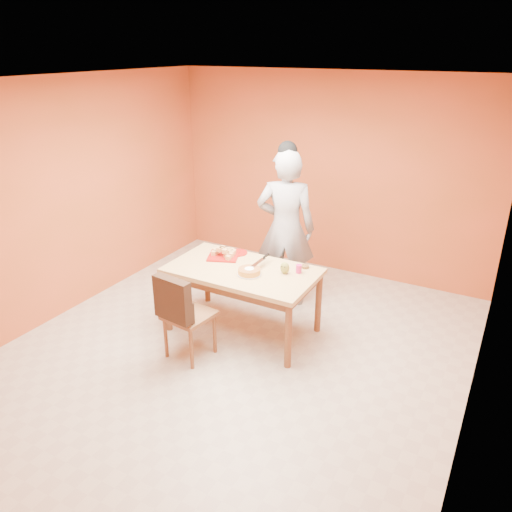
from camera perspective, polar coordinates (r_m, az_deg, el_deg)
The scene contains 17 objects.
floor at distance 5.36m, azimuth -2.27°, elevation -10.80°, with size 5.00×5.00×0.00m, color beige.
ceiling at distance 4.46m, azimuth -2.84°, elevation 19.37°, with size 5.00×5.00×0.00m, color silver.
wall_back at distance 6.91m, azimuth 8.37°, elevation 9.12°, with size 4.50×4.50×0.00m, color #C7522D.
wall_left at distance 6.17m, azimuth -20.85°, elevation 6.16°, with size 5.00×5.00×0.00m, color #C7522D.
wall_right at distance 4.14m, azimuth 25.26°, elevation -2.57°, with size 5.00×5.00×0.00m, color #C7522D.
dining_table at distance 5.40m, azimuth -1.55°, elevation -2.39°, with size 1.60×0.90×0.76m.
dining_chair at distance 5.08m, azimuth -7.81°, elevation -6.54°, with size 0.49×0.56×0.96m.
pastry_pile at distance 5.65m, azimuth -3.75°, elevation 0.56°, with size 0.30×0.30×0.10m, color tan, non-canonical shape.
person at distance 5.96m, azimuth 3.41°, elevation 3.13°, with size 0.70×0.46×1.92m, color #959497.
pastry_platter at distance 5.67m, azimuth -3.73°, elevation 0.01°, with size 0.33×0.33×0.02m, color maroon.
red_dinner_plate at distance 5.76m, azimuth -2.10°, elevation 0.38°, with size 0.22×0.22×0.01m, color maroon.
white_cake_plate at distance 5.22m, azimuth -0.77°, elevation -2.09°, with size 0.26×0.26×0.01m, color silver.
sponge_cake at distance 5.21m, azimuth -0.77°, elevation -1.75°, with size 0.24×0.24×0.05m, color gold.
cake_server at distance 5.34m, azimuth 0.27°, elevation -0.74°, with size 0.05×0.26×0.01m, color white.
egg_ornament at distance 5.24m, azimuth 3.31°, elevation -1.36°, with size 0.10×0.08×0.13m, color olive.
magenta_glass at distance 5.27m, azimuth 4.91°, elevation -1.47°, with size 0.06×0.06×0.09m, color #C61D6C.
checker_tin at distance 5.41m, azimuth 5.61°, elevation -1.21°, with size 0.09×0.09×0.03m, color #3A1F0F.
Camera 1 is at (2.32, -3.80, 2.98)m, focal length 35.00 mm.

